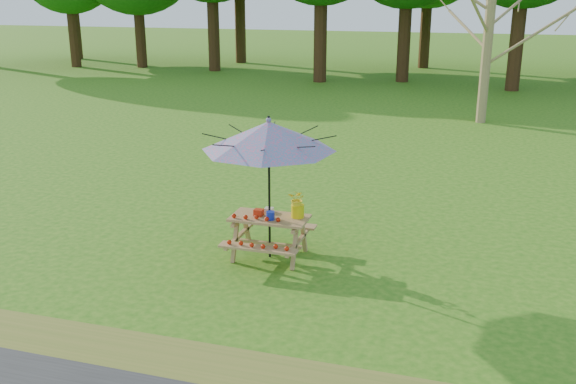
# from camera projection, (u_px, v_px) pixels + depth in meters

# --- Properties ---
(ground) EXTENTS (120.00, 120.00, 0.00)m
(ground) POSITION_uv_depth(u_px,v_px,m) (243.00, 267.00, 9.75)
(ground) COLOR #266513
(ground) RESTS_ON ground
(drygrass_strip) EXTENTS (120.00, 1.20, 0.01)m
(drygrass_strip) POSITION_uv_depth(u_px,v_px,m) (155.00, 365.00, 7.19)
(drygrass_strip) COLOR olive
(drygrass_strip) RESTS_ON ground
(picnic_table) EXTENTS (1.20, 1.32, 0.67)m
(picnic_table) POSITION_uv_depth(u_px,v_px,m) (270.00, 237.00, 10.03)
(picnic_table) COLOR #A5834A
(picnic_table) RESTS_ON ground
(patio_umbrella) EXTENTS (2.44, 2.44, 2.25)m
(patio_umbrella) POSITION_uv_depth(u_px,v_px,m) (269.00, 136.00, 9.55)
(patio_umbrella) COLOR black
(patio_umbrella) RESTS_ON ground
(produce_bins) EXTENTS (0.37, 0.46, 0.13)m
(produce_bins) POSITION_uv_depth(u_px,v_px,m) (266.00, 213.00, 9.93)
(produce_bins) COLOR red
(produce_bins) RESTS_ON picnic_table
(tomatoes_row) EXTENTS (0.77, 0.13, 0.07)m
(tomatoes_row) POSITION_uv_depth(u_px,v_px,m) (256.00, 217.00, 9.80)
(tomatoes_row) COLOR red
(tomatoes_row) RESTS_ON picnic_table
(flower_bucket) EXTENTS (0.30, 0.27, 0.44)m
(flower_bucket) POSITION_uv_depth(u_px,v_px,m) (298.00, 203.00, 9.84)
(flower_bucket) COLOR yellow
(flower_bucket) RESTS_ON picnic_table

